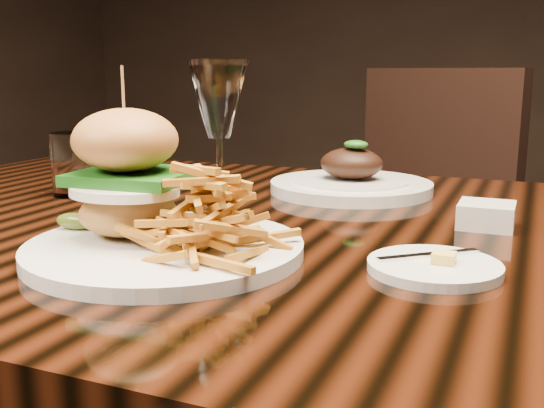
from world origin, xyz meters
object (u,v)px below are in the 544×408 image
at_px(burger_plate, 162,205).
at_px(chair_far, 411,228).
at_px(wine_glass, 219,105).
at_px(far_dish, 351,182).
at_px(dining_table, 333,285).

distance_m(burger_plate, chair_far, 1.11).
xyz_separation_m(wine_glass, far_dish, (0.09, 0.27, -0.14)).
distance_m(far_dish, chair_far, 0.69).
bearing_deg(wine_glass, dining_table, 16.51).
bearing_deg(far_dish, burger_plate, -101.31).
height_order(burger_plate, chair_far, chair_far).
bearing_deg(wine_glass, far_dish, 71.02).
bearing_deg(burger_plate, wine_glass, 101.23).
bearing_deg(far_dish, wine_glass, -108.98).
relative_size(burger_plate, far_dish, 1.14).
height_order(dining_table, burger_plate, burger_plate).
relative_size(wine_glass, far_dish, 0.79).
height_order(wine_glass, chair_far, wine_glass).
bearing_deg(wine_glass, chair_far, 85.23).
relative_size(wine_glass, chair_far, 0.22).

